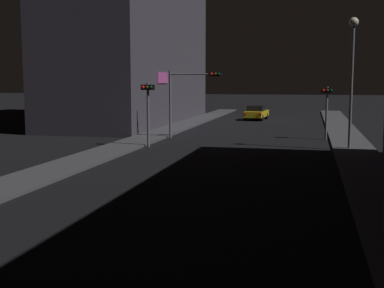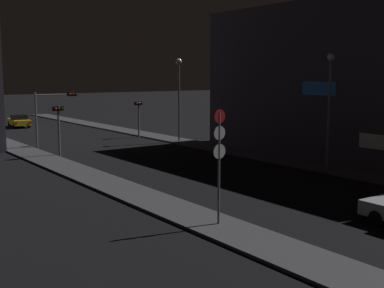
# 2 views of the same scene
# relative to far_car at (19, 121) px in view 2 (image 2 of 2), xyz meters

# --- Properties ---
(sidewalk_left) EXTENTS (2.37, 71.45, 0.14)m
(sidewalk_left) POSITION_rel_far_car_xyz_m (-5.50, -19.79, -0.67)
(sidewalk_left) COLOR #424247
(sidewalk_left) RESTS_ON ground_plane
(sidewalk_right) EXTENTS (2.37, 71.45, 0.14)m
(sidewalk_right) POSITION_rel_far_car_xyz_m (7.85, -19.79, -0.67)
(sidewalk_right) COLOR #424247
(sidewalk_right) RESTS_ON ground_plane
(building_facade_right) EXTENTS (9.71, 23.68, 11.14)m
(building_facade_right) POSITION_rel_far_car_xyz_m (13.85, -36.17, 4.84)
(building_facade_right) COLOR #3D3842
(building_facade_right) RESTS_ON ground_plane
(far_car) EXTENTS (2.17, 4.58, 1.42)m
(far_car) POSITION_rel_far_car_xyz_m (0.00, 0.00, 0.00)
(far_car) COLOR yellow
(far_car) RESTS_ON ground_plane
(traffic_light_overhead) EXTENTS (3.65, 0.41, 4.65)m
(traffic_light_overhead) POSITION_rel_far_car_xyz_m (-2.64, -18.06, 2.67)
(traffic_light_overhead) COLOR slate
(traffic_light_overhead) RESTS_ON ground_plane
(traffic_light_left_kerb) EXTENTS (0.80, 0.42, 3.82)m
(traffic_light_left_kerb) POSITION_rel_far_car_xyz_m (-4.07, -22.98, 2.00)
(traffic_light_left_kerb) COLOR slate
(traffic_light_left_kerb) RESTS_ON ground_plane
(traffic_light_right_kerb) EXTENTS (0.80, 0.41, 3.56)m
(traffic_light_right_kerb) POSITION_rel_far_car_xyz_m (6.41, -16.57, 1.83)
(traffic_light_right_kerb) COLOR slate
(traffic_light_right_kerb) RESTS_ON ground_plane
(sign_pole_left) EXTENTS (0.59, 0.10, 4.57)m
(sign_pole_left) POSITION_rel_far_car_xyz_m (-5.38, -43.22, 2.15)
(sign_pole_left) COLOR slate
(sign_pole_left) RESTS_ON sidewalk_left
(street_lamp_near_block) EXTENTS (0.45, 0.45, 7.20)m
(street_lamp_near_block) POSITION_rel_far_car_xyz_m (7.32, -38.38, 4.03)
(street_lamp_near_block) COLOR slate
(street_lamp_near_block) RESTS_ON sidewalk_right
(street_lamp_far_block) EXTENTS (0.53, 0.53, 7.32)m
(street_lamp_far_block) POSITION_rel_far_car_xyz_m (7.56, -21.75, 4.49)
(street_lamp_far_block) COLOR slate
(street_lamp_far_block) RESTS_ON sidewalk_right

